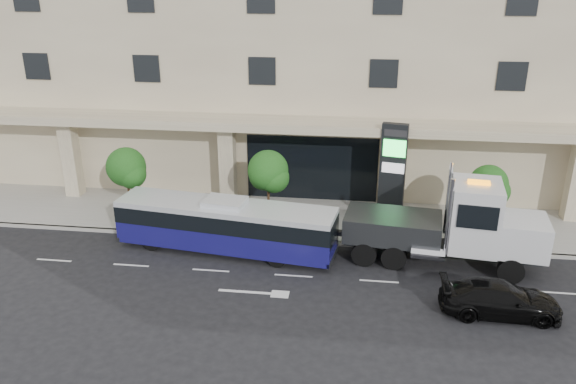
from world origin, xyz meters
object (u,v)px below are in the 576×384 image
black_sedan (500,299)px  signage_pylon (392,172)px  city_bus (226,225)px  tow_truck (452,227)px

black_sedan → signage_pylon: bearing=25.6°
city_bus → tow_truck: 11.13m
tow_truck → black_sedan: (1.50, -4.16, -1.28)m
tow_truck → signage_pylon: (-2.69, 4.72, 1.02)m
tow_truck → black_sedan: size_ratio=2.17×
city_bus → tow_truck: bearing=7.7°
city_bus → black_sedan: 13.31m
city_bus → black_sedan: city_bus is taller
signage_pylon → city_bus: bearing=-139.2°
black_sedan → signage_pylon: size_ratio=0.87×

